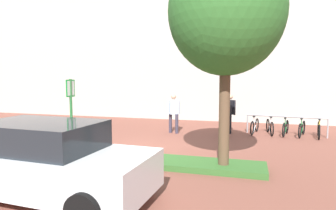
{
  "coord_description": "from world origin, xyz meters",
  "views": [
    {
      "loc": [
        3.63,
        -9.1,
        2.41
      ],
      "look_at": [
        0.57,
        1.59,
        1.38
      ],
      "focal_mm": 30.76,
      "sensor_mm": 36.0,
      "label": 1
    }
  ],
  "objects": [
    {
      "name": "ground_plane",
      "position": [
        0.0,
        0.0,
        0.0
      ],
      "size": [
        60.0,
        60.0,
        0.0
      ],
      "primitive_type": "plane",
      "color": "brown"
    },
    {
      "name": "building_facade",
      "position": [
        0.0,
        7.7,
        5.0
      ],
      "size": [
        28.0,
        1.2,
        10.0
      ],
      "primitive_type": "cube",
      "color": "#B2ADA3",
      "rests_on": "ground"
    },
    {
      "name": "planter_strip",
      "position": [
        0.61,
        -1.56,
        0.08
      ],
      "size": [
        7.0,
        1.1,
        0.16
      ],
      "primitive_type": "cube",
      "color": "#336028",
      "rests_on": "ground"
    },
    {
      "name": "tree_sidewalk",
      "position": [
        3.0,
        -1.58,
        4.07
      ],
      "size": [
        2.94,
        2.94,
        5.71
      ],
      "color": "brown",
      "rests_on": "ground"
    },
    {
      "name": "parking_sign_post",
      "position": [
        -1.6,
        -1.56,
        1.57
      ],
      "size": [
        0.08,
        0.36,
        2.4
      ],
      "color": "#2D7238",
      "rests_on": "ground"
    },
    {
      "name": "bike_at_sign",
      "position": [
        -1.61,
        -1.43,
        0.35
      ],
      "size": [
        1.63,
        0.57,
        0.86
      ],
      "color": "black",
      "rests_on": "ground"
    },
    {
      "name": "bike_rack_cluster",
      "position": [
        5.11,
        3.86,
        0.35
      ],
      "size": [
        3.19,
        1.76,
        0.83
      ],
      "color": "#99999E",
      "rests_on": "ground"
    },
    {
      "name": "bollard_steel",
      "position": [
        2.7,
        2.74,
        0.45
      ],
      "size": [
        0.16,
        0.16,
        0.9
      ],
      "primitive_type": "cylinder",
      "color": "#ADADB2",
      "rests_on": "ground"
    },
    {
      "name": "person_suited_navy",
      "position": [
        2.8,
        3.69,
        0.98
      ],
      "size": [
        0.49,
        0.44,
        1.72
      ],
      "color": "black",
      "rests_on": "ground"
    },
    {
      "name": "person_casual_tan",
      "position": [
        0.42,
        3.03,
        0.98
      ],
      "size": [
        0.49,
        0.44,
        1.72
      ],
      "color": "#383342",
      "rests_on": "ground"
    },
    {
      "name": "car_white_hatch",
      "position": [
        -0.3,
        -4.3,
        0.76
      ],
      "size": [
        4.39,
        2.2,
        1.54
      ],
      "color": "silver",
      "rests_on": "ground"
    }
  ]
}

